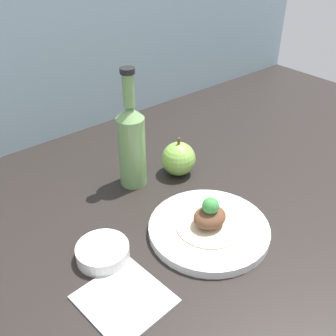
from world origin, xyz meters
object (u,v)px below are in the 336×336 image
at_px(plate, 209,228).
at_px(cider_bottle, 131,143).
at_px(apple, 179,159).
at_px(plated_food, 210,218).
at_px(dipping_bowl, 103,252).

xyz_separation_m(plate, cider_bottle, (-0.02, 0.25, 0.10)).
relative_size(plate, apple, 2.46).
height_order(plated_food, cider_bottle, cider_bottle).
relative_size(plated_food, apple, 1.36).
bearing_deg(dipping_bowl, apple, 23.19).
relative_size(plate, plated_food, 1.81).
bearing_deg(cider_bottle, apple, -19.41).
distance_m(plated_food, cider_bottle, 0.26).
xyz_separation_m(cider_bottle, dipping_bowl, (-0.19, -0.17, -0.10)).
height_order(plate, apple, apple).
bearing_deg(plate, cider_bottle, 93.57).
height_order(plate, dipping_bowl, dipping_bowl).
relative_size(plate, cider_bottle, 0.86).
relative_size(cider_bottle, apple, 2.85).
bearing_deg(plate, apple, 65.26).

